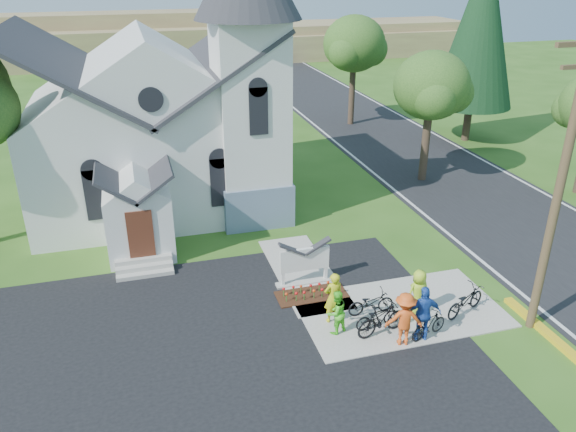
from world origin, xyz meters
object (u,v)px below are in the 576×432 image
object	(u,v)px
cyclist_2	(424,314)
bike_3	(429,325)
utility_pole	(564,176)
cyclist_4	(418,293)
bike_1	(382,319)
bike_2	(371,303)
cyclist_0	(333,298)
bike_4	(465,301)
cyclist_1	(336,312)
church_sign	(305,260)
cyclist_3	(404,319)
bike_0	(377,317)

from	to	relation	value
cyclist_2	bike_3	world-z (taller)	cyclist_2
utility_pole	cyclist_4	world-z (taller)	utility_pole
bike_1	bike_2	world-z (taller)	bike_1
cyclist_0	bike_4	distance (m)	4.65
bike_1	cyclist_1	bearing A→B (deg)	58.79
bike_1	bike_4	bearing A→B (deg)	-96.14
church_sign	utility_pole	bearing A→B (deg)	-35.60
church_sign	bike_2	size ratio (longest dim) A/B	1.32
cyclist_1	bike_3	distance (m)	3.02
utility_pole	cyclist_1	size ratio (longest dim) A/B	6.50
cyclist_1	cyclist_3	world-z (taller)	cyclist_3
bike_0	cyclist_4	size ratio (longest dim) A/B	0.92
cyclist_3	cyclist_4	distance (m)	1.82
utility_pole	bike_2	xyz separation A→B (m)	(-4.98, 2.10, -4.92)
cyclist_1	cyclist_4	size ratio (longest dim) A/B	0.90
cyclist_3	cyclist_1	bearing A→B (deg)	-15.71
utility_pole	bike_0	world-z (taller)	utility_pole
cyclist_0	cyclist_3	world-z (taller)	cyclist_0
cyclist_0	bike_4	size ratio (longest dim) A/B	0.98
cyclist_1	cyclist_4	xyz separation A→B (m)	(3.06, 0.22, 0.08)
bike_4	church_sign	bearing A→B (deg)	30.94
utility_pole	bike_1	bearing A→B (deg)	169.67
cyclist_0	utility_pole	bearing A→B (deg)	157.45
church_sign	cyclist_3	bearing A→B (deg)	-66.57
cyclist_4	bike_4	xyz separation A→B (m)	(1.61, -0.42, -0.36)
cyclist_2	bike_4	distance (m)	2.38
church_sign	bike_4	world-z (taller)	church_sign
utility_pole	bike_2	world-z (taller)	utility_pole
cyclist_1	bike_0	bearing A→B (deg)	155.04
church_sign	bike_1	distance (m)	4.06
utility_pole	cyclist_0	size ratio (longest dim) A/B	5.42
bike_1	cyclist_3	world-z (taller)	cyclist_3
bike_4	bike_2	bearing A→B (deg)	51.73
bike_0	bike_4	xyz separation A→B (m)	(3.27, -0.07, 0.08)
church_sign	bike_1	size ratio (longest dim) A/B	1.17
bike_2	cyclist_3	xyz separation A→B (m)	(0.32, -1.80, 0.48)
bike_0	cyclist_4	world-z (taller)	cyclist_4
church_sign	bike_3	size ratio (longest dim) A/B	1.46
cyclist_4	bike_4	bearing A→B (deg)	160.35
utility_pole	cyclist_2	xyz separation A→B (m)	(-3.98, 0.32, -4.38)
bike_3	bike_1	bearing A→B (deg)	49.72
utility_pole	bike_1	world-z (taller)	utility_pole
bike_2	bike_4	distance (m)	3.26
bike_0	cyclist_2	world-z (taller)	cyclist_2
utility_pole	bike_3	size ratio (longest dim) A/B	6.64
cyclist_4	bike_0	bearing A→B (deg)	6.53
bike_2	bike_3	xyz separation A→B (m)	(1.27, -1.74, 0.02)
cyclist_0	bike_3	xyz separation A→B (m)	(2.68, -1.70, -0.47)
church_sign	bike_3	distance (m)	5.22
bike_0	church_sign	bearing A→B (deg)	17.38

